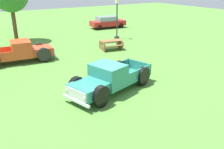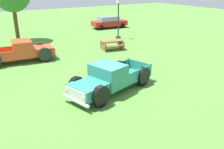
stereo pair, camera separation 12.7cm
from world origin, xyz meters
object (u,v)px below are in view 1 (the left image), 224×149
Objects in this scene: pickup_truck_behind_left at (23,52)px; sedan_distant_a at (107,22)px; picnic_table at (111,44)px; lamp_post_near at (117,18)px; pickup_truck_foreground at (107,79)px.

sedan_distant_a is at bearing 33.87° from pickup_truck_behind_left.
sedan_distant_a is at bearing 60.43° from picnic_table.
picnic_table is (-2.63, -3.09, -1.54)m from lamp_post_near.
pickup_truck_behind_left reaches higher than picnic_table.
sedan_distant_a is 9.98m from picnic_table.
picnic_table is at bearing -119.57° from sedan_distant_a.
sedan_distant_a is at bearing 67.65° from lamp_post_near.
sedan_distant_a reaches higher than picnic_table.
lamp_post_near reaches higher than sedan_distant_a.
pickup_truck_behind_left is at bearing 175.05° from picnic_table.
pickup_truck_foreground is at bearing -125.66° from lamp_post_near.
pickup_truck_foreground is at bearing -121.34° from sedan_distant_a.
pickup_truck_behind_left is 2.47× the size of picnic_table.
picnic_table is at bearing -130.36° from lamp_post_near.
lamp_post_near is (7.32, 10.20, 1.30)m from pickup_truck_foreground.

